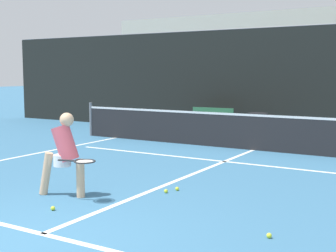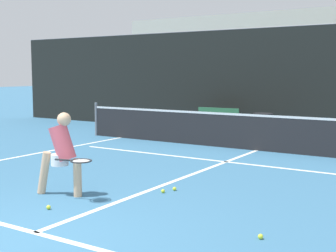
{
  "view_description": "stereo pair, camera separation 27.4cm",
  "coord_description": "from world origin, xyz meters",
  "px_view_note": "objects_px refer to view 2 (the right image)",
  "views": [
    {
      "loc": [
        4.29,
        -3.69,
        2.04
      ],
      "look_at": [
        -0.54,
        4.4,
        0.95
      ],
      "focal_mm": 50.0,
      "sensor_mm": 36.0,
      "label": 1
    },
    {
      "loc": [
        4.53,
        -3.54,
        2.04
      ],
      "look_at": [
        -0.54,
        4.4,
        0.95
      ],
      "focal_mm": 50.0,
      "sensor_mm": 36.0,
      "label": 2
    }
  ],
  "objects_px": {
    "player_practicing": "(62,151)",
    "courtside_bench": "(217,120)",
    "trash_bin": "(263,126)",
    "parked_car": "(296,109)"
  },
  "relations": [
    {
      "from": "player_practicing",
      "to": "courtside_bench",
      "type": "xyz_separation_m",
      "value": [
        -1.35,
        8.38,
        -0.29
      ]
    },
    {
      "from": "courtside_bench",
      "to": "player_practicing",
      "type": "bearing_deg",
      "value": -84.11
    },
    {
      "from": "parked_car",
      "to": "courtside_bench",
      "type": "bearing_deg",
      "value": -106.21
    },
    {
      "from": "player_practicing",
      "to": "courtside_bench",
      "type": "distance_m",
      "value": 8.49
    },
    {
      "from": "player_practicing",
      "to": "parked_car",
      "type": "relative_size",
      "value": 0.31
    },
    {
      "from": "player_practicing",
      "to": "trash_bin",
      "type": "xyz_separation_m",
      "value": [
        0.36,
        8.07,
        -0.35
      ]
    },
    {
      "from": "courtside_bench",
      "to": "parked_car",
      "type": "height_order",
      "value": "parked_car"
    },
    {
      "from": "player_practicing",
      "to": "trash_bin",
      "type": "height_order",
      "value": "player_practicing"
    },
    {
      "from": "player_practicing",
      "to": "parked_car",
      "type": "distance_m",
      "value": 12.77
    },
    {
      "from": "player_practicing",
      "to": "trash_bin",
      "type": "distance_m",
      "value": 8.09
    }
  ]
}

